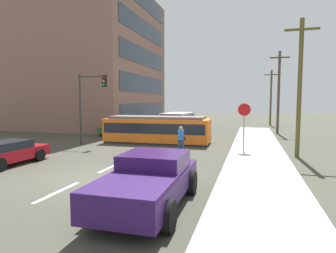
# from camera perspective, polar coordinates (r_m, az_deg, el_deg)

# --- Properties ---
(ground_plane) EXTENTS (120.00, 120.00, 0.00)m
(ground_plane) POSITION_cam_1_polar(r_m,az_deg,el_deg) (21.55, -1.35, -3.39)
(ground_plane) COLOR #414136
(sidewalk_curb_right) EXTENTS (3.20, 36.00, 0.14)m
(sidewalk_curb_right) POSITION_cam_1_polar(r_m,az_deg,el_deg) (16.62, 17.29, -5.90)
(sidewalk_curb_right) COLOR #A09796
(sidewalk_curb_right) RESTS_ON ground
(lane_stripe_0) EXTENTS (0.16, 2.40, 0.01)m
(lane_stripe_0) POSITION_cam_1_polar(r_m,az_deg,el_deg) (10.97, -20.98, -12.02)
(lane_stripe_0) COLOR silver
(lane_stripe_0) RESTS_ON ground
(lane_stripe_1) EXTENTS (0.16, 2.40, 0.01)m
(lane_stripe_1) POSITION_cam_1_polar(r_m,az_deg,el_deg) (14.25, -11.15, -7.85)
(lane_stripe_1) COLOR silver
(lane_stripe_1) RESTS_ON ground
(lane_stripe_2) EXTENTS (0.16, 2.40, 0.01)m
(lane_stripe_2) POSITION_cam_1_polar(r_m,az_deg,el_deg) (17.82, -5.23, -5.18)
(lane_stripe_2) COLOR silver
(lane_stripe_2) RESTS_ON ground
(lane_stripe_3) EXTENTS (0.16, 2.40, 0.01)m
(lane_stripe_3) POSITION_cam_1_polar(r_m,az_deg,el_deg) (27.51, 2.56, -1.55)
(lane_stripe_3) COLOR silver
(lane_stripe_3) RESTS_ON ground
(lane_stripe_4) EXTENTS (0.16, 2.40, 0.01)m
(lane_stripe_4) POSITION_cam_1_polar(r_m,az_deg,el_deg) (33.34, 4.98, -0.41)
(lane_stripe_4) COLOR silver
(lane_stripe_4) RESTS_ON ground
(corner_building) EXTENTS (17.35, 16.12, 16.00)m
(corner_building) POSITION_cam_1_polar(r_m,az_deg,el_deg) (38.63, -16.99, 12.02)
(corner_building) COLOR #876051
(corner_building) RESTS_ON ground
(streetcar_tram) EXTENTS (7.94, 2.74, 2.03)m
(streetcar_tram) POSITION_cam_1_polar(r_m,az_deg,el_deg) (21.76, -2.13, -0.52)
(streetcar_tram) COLOR orange
(streetcar_tram) RESTS_ON ground
(city_bus) EXTENTS (2.71, 5.26, 1.90)m
(city_bus) POSITION_cam_1_polar(r_m,az_deg,el_deg) (31.11, 1.93, 1.22)
(city_bus) COLOR #B1A9B1
(city_bus) RESTS_ON ground
(pedestrian_crossing) EXTENTS (0.51, 0.36, 1.67)m
(pedestrian_crossing) POSITION_cam_1_polar(r_m,az_deg,el_deg) (17.21, 2.58, -2.36)
(pedestrian_crossing) COLOR navy
(pedestrian_crossing) RESTS_ON ground
(pickup_truck_parked) EXTENTS (2.34, 5.03, 1.55)m
(pickup_truck_parked) POSITION_cam_1_polar(r_m,az_deg,el_deg) (8.79, -3.69, -10.57)
(pickup_truck_parked) COLOR #2D154F
(pickup_truck_parked) RESTS_ON ground
(parked_sedan_near) EXTENTS (2.00, 4.17, 1.19)m
(parked_sedan_near) POSITION_cam_1_polar(r_m,az_deg,el_deg) (16.39, -29.28, -4.52)
(parked_sedan_near) COLOR #A6111E
(parked_sedan_near) RESTS_ON ground
(parked_sedan_mid) EXTENTS (2.02, 4.05, 1.19)m
(parked_sedan_mid) POSITION_cam_1_polar(r_m,az_deg,el_deg) (27.50, -10.18, -0.33)
(parked_sedan_mid) COLOR #294E2E
(parked_sedan_mid) RESTS_ON ground
(parked_sedan_far) EXTENTS (1.99, 4.37, 1.19)m
(parked_sedan_far) POSITION_cam_1_polar(r_m,az_deg,el_deg) (32.62, -4.38, 0.57)
(parked_sedan_far) COLOR silver
(parked_sedan_far) RESTS_ON ground
(parked_sedan_furthest) EXTENTS (2.15, 4.21, 1.19)m
(parked_sedan_furthest) POSITION_cam_1_polar(r_m,az_deg,el_deg) (38.85, -1.53, 1.30)
(parked_sedan_furthest) COLOR maroon
(parked_sedan_furthest) RESTS_ON ground
(stop_sign) EXTENTS (0.76, 0.07, 2.88)m
(stop_sign) POSITION_cam_1_polar(r_m,az_deg,el_deg) (18.13, 14.81, 1.82)
(stop_sign) COLOR gray
(stop_sign) RESTS_ON sidewalk_curb_right
(traffic_light_mast) EXTENTS (2.22, 0.33, 5.12)m
(traffic_light_mast) POSITION_cam_1_polar(r_m,az_deg,el_deg) (21.55, -15.16, 5.88)
(traffic_light_mast) COLOR #333333
(traffic_light_mast) RESTS_ON ground
(utility_pole_near) EXTENTS (1.80, 0.24, 7.68)m
(utility_pole_near) POSITION_cam_1_polar(r_m,az_deg,el_deg) (17.77, 24.59, 7.35)
(utility_pole_near) COLOR brown
(utility_pole_near) RESTS_ON ground
(utility_pole_mid) EXTENTS (1.80, 0.24, 7.89)m
(utility_pole_mid) POSITION_cam_1_polar(r_m,az_deg,el_deg) (29.86, 21.03, 6.57)
(utility_pole_mid) COLOR #4A3C2D
(utility_pole_mid) RESTS_ON ground
(utility_pole_far) EXTENTS (1.80, 0.24, 7.19)m
(utility_pole_far) POSITION_cam_1_polar(r_m,az_deg,el_deg) (40.23, 19.67, 5.62)
(utility_pole_far) COLOR brown
(utility_pole_far) RESTS_ON ground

